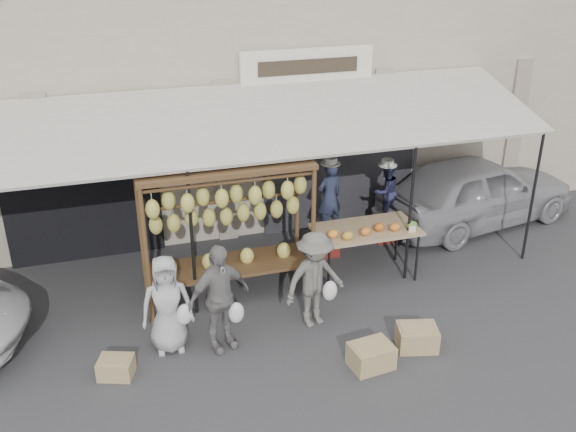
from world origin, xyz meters
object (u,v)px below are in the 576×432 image
(customer_mid, at_px, (219,298))
(vendor_left, at_px, (330,197))
(produce_table, at_px, (367,231))
(crate_near_b, at_px, (417,337))
(customer_right, at_px, (315,280))
(crate_near_a, at_px, (371,356))
(crate_far, at_px, (116,367))
(banana_rack, at_px, (227,207))
(sedan, at_px, (477,190))
(customer_left, at_px, (167,304))
(vendor_right, at_px, (386,191))

(customer_mid, bearing_deg, vendor_left, 22.42)
(produce_table, bearing_deg, crate_near_b, -92.13)
(vendor_left, distance_m, crate_near_b, 3.10)
(customer_right, xyz_separation_m, crate_near_b, (1.18, -0.98, -0.58))
(customer_mid, distance_m, crate_near_a, 2.19)
(customer_mid, distance_m, crate_far, 1.60)
(banana_rack, distance_m, sedan, 5.41)
(vendor_left, distance_m, crate_far, 4.59)
(crate_near_b, bearing_deg, customer_mid, 162.44)
(banana_rack, height_order, produce_table, banana_rack)
(produce_table, height_order, customer_left, customer_left)
(crate_near_b, bearing_deg, banana_rack, 137.26)
(banana_rack, height_order, customer_right, banana_rack)
(banana_rack, height_order, vendor_left, banana_rack)
(banana_rack, xyz_separation_m, produce_table, (2.28, -0.05, -0.70))
(produce_table, height_order, customer_mid, customer_mid)
(crate_near_a, relative_size, crate_far, 1.26)
(vendor_right, relative_size, sedan, 0.26)
(crate_near_a, xyz_separation_m, crate_near_b, (0.78, 0.20, -0.00))
(customer_mid, bearing_deg, sedan, 5.01)
(produce_table, xyz_separation_m, crate_far, (-4.13, -1.39, -0.74))
(crate_far, height_order, sedan, sedan)
(banana_rack, xyz_separation_m, vendor_left, (1.98, 0.91, -0.46))
(crate_near_a, bearing_deg, crate_near_b, 14.21)
(customer_left, distance_m, crate_far, 1.04)
(banana_rack, distance_m, customer_mid, 1.50)
(banana_rack, bearing_deg, customer_left, -136.08)
(banana_rack, height_order, customer_mid, banana_rack)
(vendor_right, height_order, customer_mid, customer_mid)
(crate_far, relative_size, sedan, 0.11)
(sedan, bearing_deg, crate_near_a, 122.66)
(crate_near_a, bearing_deg, crate_far, 166.22)
(crate_near_b, distance_m, crate_far, 4.10)
(sedan, bearing_deg, produce_table, 104.32)
(customer_mid, height_order, sedan, customer_mid)
(vendor_left, relative_size, sedan, 0.32)
(crate_far, xyz_separation_m, sedan, (7.03, 2.74, 0.56))
(crate_near_a, height_order, sedan, sedan)
(vendor_right, bearing_deg, customer_right, 30.30)
(vendor_right, xyz_separation_m, customer_right, (-2.12, -2.18, -0.25))
(vendor_right, distance_m, customer_right, 3.05)
(produce_table, bearing_deg, customer_mid, -156.52)
(banana_rack, relative_size, vendor_left, 2.02)
(produce_table, relative_size, customer_right, 1.14)
(produce_table, xyz_separation_m, customer_mid, (-2.68, -1.17, -0.08))
(customer_left, bearing_deg, produce_table, 18.83)
(customer_left, height_order, sedan, customer_left)
(produce_table, relative_size, vendor_right, 1.59)
(produce_table, bearing_deg, customer_right, -141.08)
(customer_right, distance_m, crate_near_b, 1.64)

